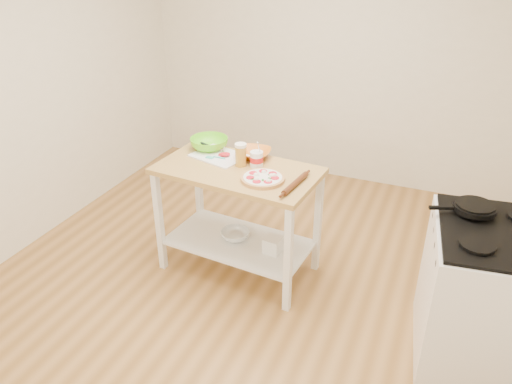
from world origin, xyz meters
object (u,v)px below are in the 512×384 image
at_px(pizza, 263,178).
at_px(spatula, 215,157).
at_px(prep_island, 238,198).
at_px(shelf_glass_bowl, 235,235).
at_px(knife, 209,146).
at_px(yogurt_tub, 257,159).
at_px(cutting_board, 219,155).
at_px(beer_pint, 241,155).
at_px(gas_stove, 485,296).
at_px(green_bowl, 209,144).
at_px(orange_bowl, 253,154).
at_px(shelf_bin, 273,245).
at_px(rolling_pin, 295,184).
at_px(skillet, 474,208).

height_order(pizza, spatula, pizza).
height_order(prep_island, shelf_glass_bowl, prep_island).
height_order(pizza, knife, pizza).
bearing_deg(yogurt_tub, cutting_board, 170.19).
height_order(beer_pint, shelf_glass_bowl, beer_pint).
distance_m(gas_stove, shelf_glass_bowl, 1.86).
bearing_deg(green_bowl, knife, 128.26).
relative_size(orange_bowl, green_bowl, 0.87).
relative_size(prep_island, shelf_bin, 10.10).
distance_m(pizza, beer_pint, 0.30).
relative_size(prep_island, beer_pint, 7.17).
xyz_separation_m(prep_island, knife, (-0.37, 0.26, 0.27)).
xyz_separation_m(pizza, orange_bowl, (-0.22, 0.34, 0.02)).
bearing_deg(spatula, orange_bowl, 31.20).
bearing_deg(gas_stove, prep_island, 164.47).
height_order(cutting_board, spatula, cutting_board).
distance_m(gas_stove, spatula, 2.09).
height_order(green_bowl, shelf_glass_bowl, green_bowl).
bearing_deg(pizza, yogurt_tub, 123.59).
relative_size(cutting_board, shelf_glass_bowl, 2.01).
relative_size(orange_bowl, shelf_glass_bowl, 1.14).
distance_m(spatula, green_bowl, 0.21).
bearing_deg(orange_bowl, knife, 175.56).
bearing_deg(knife, green_bowl, -29.50).
bearing_deg(green_bowl, beer_pint, -27.53).
relative_size(pizza, yogurt_tub, 1.49).
relative_size(orange_bowl, shelf_bin, 2.14).
bearing_deg(cutting_board, knife, 158.19).
bearing_deg(beer_pint, shelf_glass_bowl, -135.54).
height_order(cutting_board, knife, cutting_board).
distance_m(green_bowl, rolling_pin, 0.92).
distance_m(gas_stove, orange_bowl, 1.88).
relative_size(cutting_board, yogurt_tub, 2.22).
relative_size(gas_stove, beer_pint, 6.36).
relative_size(shelf_glass_bowl, shelf_bin, 1.87).
bearing_deg(prep_island, green_bowl, 145.56).
xyz_separation_m(cutting_board, orange_bowl, (0.25, 0.08, 0.02)).
distance_m(rolling_pin, shelf_glass_bowl, 0.83).
bearing_deg(yogurt_tub, skillet, -7.20).
relative_size(prep_island, pizza, 4.00).
xyz_separation_m(green_bowl, shelf_glass_bowl, (0.32, -0.23, -0.65)).
bearing_deg(shelf_glass_bowl, pizza, -23.76).
relative_size(skillet, rolling_pin, 1.13).
xyz_separation_m(beer_pint, shelf_glass_bowl, (-0.04, -0.04, -0.69)).
distance_m(cutting_board, knife, 0.19).
relative_size(cutting_board, rolling_pin, 1.35).
height_order(skillet, pizza, skillet).
xyz_separation_m(skillet, yogurt_tub, (-1.51, 0.19, -0.02)).
distance_m(gas_stove, green_bowl, 2.26).
distance_m(green_bowl, beer_pint, 0.41).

